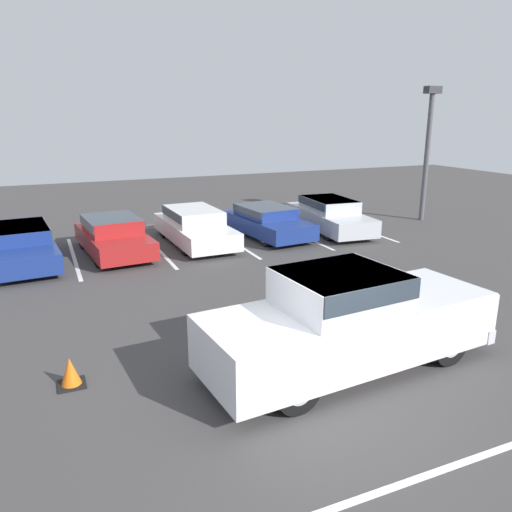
# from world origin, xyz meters

# --- Properties ---
(ground_plane) EXTENTS (60.00, 60.00, 0.00)m
(ground_plane) POSITION_xyz_m (0.00, 0.00, 0.00)
(ground_plane) COLOR #423F3F
(stall_stripe_b) EXTENTS (0.12, 5.37, 0.01)m
(stall_stripe_b) POSITION_xyz_m (-2.91, 10.56, 0.00)
(stall_stripe_b) COLOR white
(stall_stripe_b) RESTS_ON ground_plane
(stall_stripe_c) EXTENTS (0.12, 5.37, 0.01)m
(stall_stripe_c) POSITION_xyz_m (-0.15, 10.56, 0.00)
(stall_stripe_c) COLOR white
(stall_stripe_c) RESTS_ON ground_plane
(stall_stripe_d) EXTENTS (0.12, 5.37, 0.01)m
(stall_stripe_d) POSITION_xyz_m (2.62, 10.56, 0.00)
(stall_stripe_d) COLOR white
(stall_stripe_d) RESTS_ON ground_plane
(stall_stripe_e) EXTENTS (0.12, 5.37, 0.01)m
(stall_stripe_e) POSITION_xyz_m (5.39, 10.56, 0.00)
(stall_stripe_e) COLOR white
(stall_stripe_e) RESTS_ON ground_plane
(stall_stripe_f) EXTENTS (0.12, 5.37, 0.01)m
(stall_stripe_f) POSITION_xyz_m (8.15, 10.56, 0.00)
(stall_stripe_f) COLOR white
(stall_stripe_f) RESTS_ON ground_plane
(aisle_stripe_foreground) EXTENTS (8.50, 0.12, 0.01)m
(aisle_stripe_foreground) POSITION_xyz_m (1.23, -2.11, 0.00)
(aisle_stripe_foreground) COLOR white
(aisle_stripe_foreground) RESTS_ON ground_plane
(pickup_truck) EXTENTS (5.74, 2.39, 1.88)m
(pickup_truck) POSITION_xyz_m (1.25, 0.79, 0.93)
(pickup_truck) COLOR silver
(pickup_truck) RESTS_ON ground_plane
(parked_sedan_a) EXTENTS (2.23, 4.90, 1.19)m
(parked_sedan_a) POSITION_xyz_m (-4.43, 10.51, 0.64)
(parked_sedan_a) COLOR navy
(parked_sedan_a) RESTS_ON ground_plane
(parked_sedan_b) EXTENTS (2.17, 4.40, 1.23)m
(parked_sedan_b) POSITION_xyz_m (-1.62, 10.51, 0.66)
(parked_sedan_b) COLOR maroon
(parked_sedan_b) RESTS_ON ground_plane
(parked_sedan_c) EXTENTS (1.92, 4.81, 1.27)m
(parked_sedan_c) POSITION_xyz_m (1.27, 10.77, 0.68)
(parked_sedan_c) COLOR silver
(parked_sedan_c) RESTS_ON ground_plane
(parked_sedan_d) EXTENTS (2.23, 4.50, 1.16)m
(parked_sedan_d) POSITION_xyz_m (4.11, 10.72, 0.62)
(parked_sedan_d) COLOR navy
(parked_sedan_d) RESTS_ON ground_plane
(parked_sedan_e) EXTENTS (2.11, 4.91, 1.30)m
(parked_sedan_e) POSITION_xyz_m (6.81, 10.57, 0.69)
(parked_sedan_e) COLOR #B7BABF
(parked_sedan_e) RESTS_ON ground_plane
(light_post) EXTENTS (0.70, 0.36, 5.64)m
(light_post) POSITION_xyz_m (11.70, 10.79, 3.32)
(light_post) COLOR #515156
(light_post) RESTS_ON ground_plane
(traffic_cone) EXTENTS (0.47, 0.47, 0.51)m
(traffic_cone) POSITION_xyz_m (-3.56, 2.11, 0.24)
(traffic_cone) COLOR black
(traffic_cone) RESTS_ON ground_plane
(wheel_stop_curb) EXTENTS (1.63, 0.20, 0.14)m
(wheel_stop_curb) POSITION_xyz_m (0.96, 13.84, 0.07)
(wheel_stop_curb) COLOR #B7B2A8
(wheel_stop_curb) RESTS_ON ground_plane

